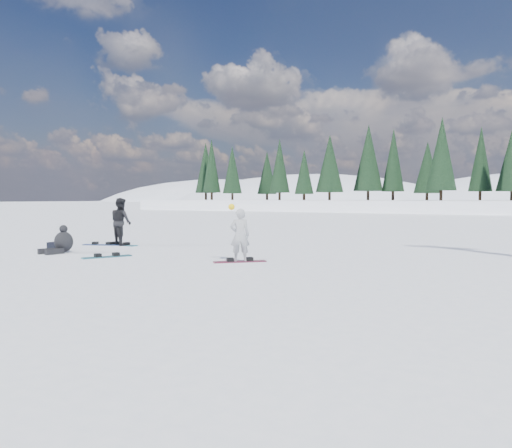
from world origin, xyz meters
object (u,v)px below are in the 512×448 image
Objects in this scene: seated_rider at (62,242)px; snowboard_loose_c at (102,245)px; gear_bag at (55,247)px; snowboard_loose_a at (107,257)px; snowboarder_man at (121,222)px; snowboarder_woman at (240,235)px.

snowboard_loose_c is (-0.89, 2.54, -0.34)m from seated_rider.
snowboard_loose_a is (2.94, -0.42, -0.14)m from gear_bag.
snowboarder_man is 1.17m from snowboard_loose_c.
gear_bag is at bearing -107.24° from snowboard_loose_c.
snowboarder_woman is at bearing 5.21° from gear_bag.
snowboarder_woman is 7.47m from snowboard_loose_c.
seated_rider is at bearing 112.73° from snowboarder_man.
snowboard_loose_c is (-0.19, 2.28, -0.14)m from gear_bag.
snowboarder_woman is 7.12m from gear_bag.
snowboarder_woman is at bearing -34.79° from snowboard_loose_c.
snowboarder_woman is at bearing 21.06° from seated_rider.
snowboard_loose_a is at bearing -21.28° from snowboarder_woman.
snowboarder_man is at bearing 79.83° from gear_bag.
snowboarder_woman is 4.33m from snowboard_loose_a.
gear_bag is 2.97m from snowboard_loose_a.
snowboard_loose_a is (3.13, -2.70, 0.00)m from snowboard_loose_c.
seated_rider is at bearing -92.69° from snowboard_loose_c.
snowboarder_man is (-6.59, 1.98, 0.14)m from snowboarder_woman.
gear_bag is 2.29m from snowboard_loose_c.
snowboard_loose_c is 4.13m from snowboard_loose_a.
seated_rider reaches higher than gear_bag.
seated_rider reaches higher than snowboard_loose_c.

